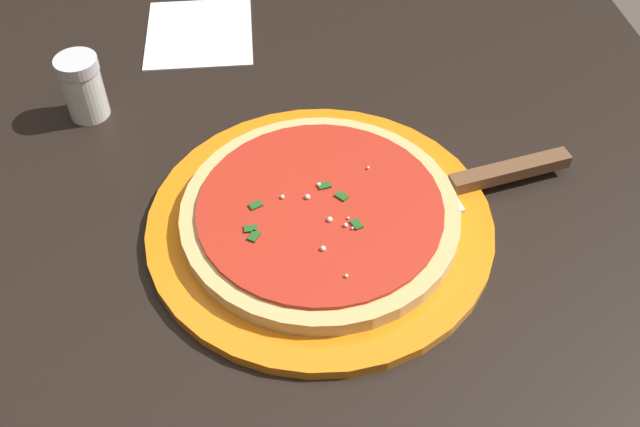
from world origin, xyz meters
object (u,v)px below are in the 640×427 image
at_px(serving_plate, 320,224).
at_px(napkin_folded_right, 199,33).
at_px(pizza, 320,213).
at_px(parmesan_shaker, 83,87).
at_px(pizza_server, 473,178).

height_order(serving_plate, napkin_folded_right, serving_plate).
relative_size(serving_plate, napkin_folded_right, 2.21).
relative_size(pizza, parmesan_shaker, 3.58).
xyz_separation_m(pizza, parmesan_shaker, (0.21, 0.23, 0.02)).
relative_size(pizza_server, napkin_folded_right, 1.49).
bearing_deg(serving_plate, parmesan_shaker, 48.25).
relative_size(serving_plate, parmesan_shaker, 4.50).
xyz_separation_m(pizza_server, napkin_folded_right, (0.32, 0.26, -0.02)).
distance_m(pizza, parmesan_shaker, 0.31).
bearing_deg(napkin_folded_right, parmesan_shaker, 138.43).
distance_m(serving_plate, pizza, 0.02).
relative_size(napkin_folded_right, parmesan_shaker, 2.04).
height_order(pizza, parmesan_shaker, parmesan_shaker).
relative_size(serving_plate, pizza_server, 1.48).
bearing_deg(parmesan_shaker, pizza, -131.75).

